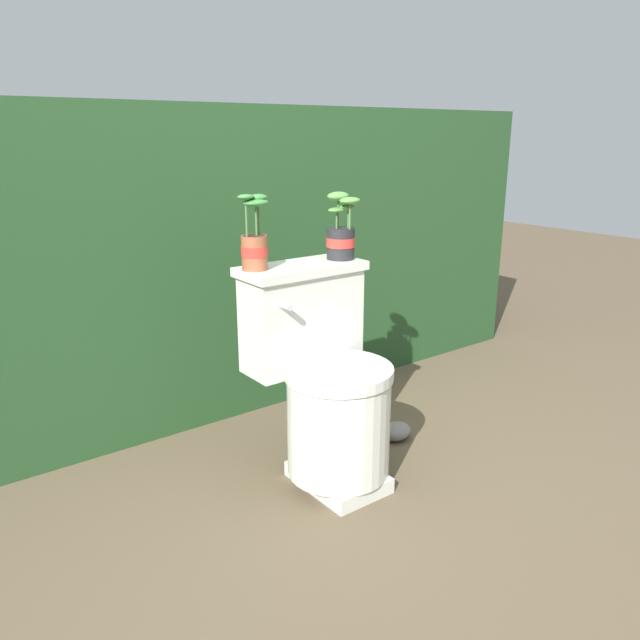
{
  "coord_description": "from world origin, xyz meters",
  "views": [
    {
      "loc": [
        -1.09,
        -1.48,
        1.15
      ],
      "look_at": [
        0.09,
        0.08,
        0.56
      ],
      "focal_mm": 35.0,
      "sensor_mm": 36.0,
      "label": 1
    }
  ],
  "objects": [
    {
      "name": "potted_plant_midleft",
      "position": [
        0.25,
        0.17,
        0.82
      ],
      "size": [
        0.11,
        0.12,
        0.23
      ],
      "color": "#262628",
      "rests_on": "toilet"
    },
    {
      "name": "potted_plant_left",
      "position": [
        -0.08,
        0.2,
        0.82
      ],
      "size": [
        0.11,
        0.09,
        0.24
      ],
      "color": "#9E5638",
      "rests_on": "toilet"
    },
    {
      "name": "toilet",
      "position": [
        0.09,
        0.05,
        0.34
      ],
      "size": [
        0.43,
        0.48,
        0.73
      ],
      "color": "silver",
      "rests_on": "ground"
    },
    {
      "name": "garden_stone",
      "position": [
        0.48,
        0.1,
        0.03
      ],
      "size": [
        0.12,
        0.1,
        0.07
      ],
      "color": "gray",
      "rests_on": "ground"
    },
    {
      "name": "hedge_backdrop",
      "position": [
        0.0,
        1.01,
        0.63
      ],
      "size": [
        3.59,
        0.7,
        1.26
      ],
      "color": "#234723",
      "rests_on": "ground"
    },
    {
      "name": "ground_plane",
      "position": [
        0.0,
        0.0,
        0.0
      ],
      "size": [
        12.0,
        12.0,
        0.0
      ],
      "primitive_type": "plane",
      "color": "brown"
    }
  ]
}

